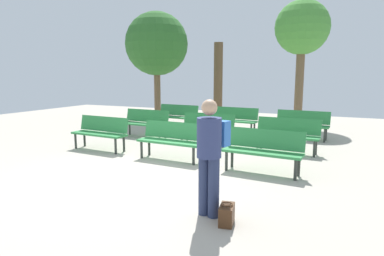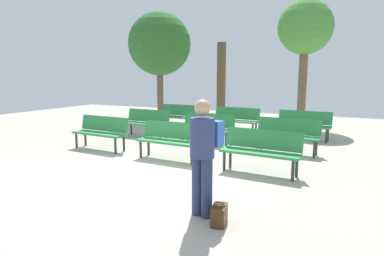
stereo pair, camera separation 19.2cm
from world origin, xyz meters
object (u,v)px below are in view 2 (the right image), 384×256
Objects in this scene: bench_r0_c1 at (170,138)px; tree_2 at (305,29)px; visitor_with_backpack at (204,151)px; bench_r2_c2 at (304,123)px; tree_0 at (221,81)px; bench_r0_c0 at (101,131)px; bench_r1_c2 at (287,133)px; bench_r0_c2 at (261,149)px; bench_r2_c1 at (236,119)px; handbag at (219,215)px; bench_r1_c0 at (146,121)px; bench_r2_c0 at (179,115)px; bench_r1_c1 at (207,126)px; tree_1 at (159,44)px.

tree_2 is (1.96, 6.95, 3.19)m from bench_r0_c1.
bench_r0_c1 is 3.27m from visitor_with_backpack.
bench_r2_c2 is 0.48× the size of tree_0.
bench_r1_c2 is at bearing 24.30° from bench_r0_c0.
bench_r0_c2 is 8.76m from tree_0.
bench_r2_c1 is 7.09m from handbag.
visitor_with_backpack is (2.00, -2.55, 0.43)m from bench_r0_c1.
handbag is (4.00, -10.33, -1.57)m from tree_0.
bench_r1_c0 is 1.01× the size of bench_r1_c2.
bench_r0_c1 and bench_r2_c1 have the same top height.
bench_r2_c0 is 1.00× the size of bench_r2_c1.
bench_r0_c1 is 1.00× the size of bench_r0_c2.
tree_1 is at bearing 139.83° from bench_r1_c1.
bench_r0_c0 and bench_r0_c1 have the same top height.
bench_r0_c2 is 1.00× the size of bench_r1_c1.
handbag is (2.07, -6.77, -0.37)m from bench_r2_c1.
bench_r0_c2 is at bearing -61.06° from bench_r2_c1.
bench_r1_c1 is 4.67× the size of handbag.
tree_2 reaches higher than visitor_with_backpack.
bench_r0_c1 is 3.00m from bench_r1_c2.
bench_r0_c0 is at bearing -74.47° from tree_1.
tree_1 is 13.17× the size of handbag.
bench_r0_c2 is 0.48× the size of tree_0.
bench_r0_c1 is at bearing -60.58° from bench_r2_c0.
bench_r1_c2 is at bearing -54.82° from tree_0.
bench_r2_c2 is (4.57, 1.80, 0.00)m from bench_r1_c0.
tree_1 is (-3.97, 1.60, 2.74)m from bench_r2_c1.
bench_r2_c0 is 2.21m from bench_r2_c1.
bench_r2_c2 is at bearing -80.28° from tree_2.
bench_r0_c1 is 4.54m from bench_r2_c0.
bench_r0_c2 is at bearing -44.34° from tree_1.
tree_0 is at bearing 127.33° from bench_r1_c2.
tree_0 reaches higher than handbag.
bench_r1_c0 is 1.00× the size of bench_r2_c2.
bench_r2_c1 is 4.68× the size of handbag.
handbag is (0.32, -0.19, -0.80)m from visitor_with_backpack.
handbag is (0.11, -2.57, -0.37)m from bench_r0_c2.
tree_1 reaches higher than handbag.
tree_2 is (-0.52, 3.04, 3.19)m from bench_r2_c2.
bench_r0_c0 is 2.95m from bench_r1_c1.
bench_r2_c1 is at bearing 88.56° from bench_r1_c1.
visitor_with_backpack is (3.97, -6.64, 0.43)m from bench_r2_c0.
bench_r1_c2 is 4.62m from handbag.
bench_r1_c1 is (2.26, 1.90, 0.00)m from bench_r0_c0.
bench_r0_c1 is at bearing -40.62° from visitor_with_backpack.
tree_2 reaches higher than bench_r0_c2.
bench_r2_c1 is (-1.96, 4.19, 0.00)m from bench_r0_c2.
tree_2 is (4.15, 6.84, 3.19)m from bench_r0_c0.
bench_r0_c1 and bench_r1_c2 have the same top height.
bench_r2_c0 is at bearing 137.95° from bench_r0_c2.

